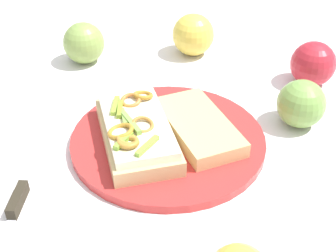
# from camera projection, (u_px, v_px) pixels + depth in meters

# --- Properties ---
(ground_plane) EXTENTS (2.00, 2.00, 0.00)m
(ground_plane) POSITION_uv_depth(u_px,v_px,m) (168.00, 144.00, 0.73)
(ground_plane) COLOR silver
(ground_plane) RESTS_ON ground
(plate) EXTENTS (0.30, 0.30, 0.01)m
(plate) POSITION_uv_depth(u_px,v_px,m) (168.00, 140.00, 0.72)
(plate) COLOR red
(plate) RESTS_ON ground_plane
(sandwich) EXTENTS (0.12, 0.20, 0.05)m
(sandwich) POSITION_uv_depth(u_px,v_px,m) (136.00, 131.00, 0.70)
(sandwich) COLOR tan
(sandwich) RESTS_ON plate
(bread_slice_side) EXTENTS (0.09, 0.17, 0.02)m
(bread_slice_side) POSITION_uv_depth(u_px,v_px,m) (198.00, 126.00, 0.72)
(bread_slice_side) COLOR tan
(bread_slice_side) RESTS_ON plate
(apple_1) EXTENTS (0.09, 0.09, 0.08)m
(apple_1) POSITION_uv_depth(u_px,v_px,m) (313.00, 64.00, 0.85)
(apple_1) COLOR #B2222E
(apple_1) RESTS_ON ground_plane
(apple_2) EXTENTS (0.11, 0.11, 0.08)m
(apple_2) POSITION_uv_depth(u_px,v_px,m) (84.00, 43.00, 0.92)
(apple_2) COLOR #7E9C49
(apple_2) RESTS_ON ground_plane
(apple_4) EXTENTS (0.10, 0.10, 0.08)m
(apple_4) POSITION_uv_depth(u_px,v_px,m) (301.00, 104.00, 0.75)
(apple_4) COLOR #77A24B
(apple_4) RESTS_ON ground_plane
(apple_5) EXTENTS (0.08, 0.08, 0.08)m
(apple_5) POSITION_uv_depth(u_px,v_px,m) (193.00, 35.00, 0.94)
(apple_5) COLOR gold
(apple_5) RESTS_ON ground_plane
(knife) EXTENTS (0.06, 0.11, 0.02)m
(knife) POSITION_uv_depth(u_px,v_px,m) (15.00, 207.00, 0.61)
(knife) COLOR silver
(knife) RESTS_ON ground_plane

